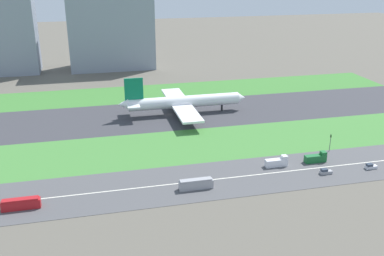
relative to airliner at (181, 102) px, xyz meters
name	(u,v)px	position (x,y,z in m)	size (l,w,h in m)	color
ground_plane	(169,115)	(-6.41, 0.00, -6.23)	(800.00, 800.00, 0.00)	#5B564C
runway	(169,115)	(-6.41, 0.00, -6.18)	(280.00, 46.00, 0.10)	#38383D
grass_median_north	(156,93)	(-6.41, 41.00, -6.18)	(280.00, 36.00, 0.10)	#3D7A33
grass_median_south	(187,146)	(-6.41, -41.00, -6.18)	(280.00, 36.00, 0.10)	#427F38
highway	(207,180)	(-6.41, -73.00, -6.18)	(280.00, 28.00, 0.10)	#4C4C4F
highway_centerline	(207,180)	(-6.41, -73.00, -6.13)	(266.00, 0.50, 0.01)	silver
airliner	(181,102)	(0.00, 0.00, 0.00)	(65.00, 56.00, 19.70)	white
bus_0	(196,184)	(-11.71, -78.00, -4.41)	(11.60, 2.50, 3.50)	#99999E
car_1	(371,166)	(54.85, -78.00, -5.31)	(4.40, 1.80, 2.00)	silver
truck_0	(316,158)	(37.95, -68.00, -4.56)	(8.40, 2.50, 4.00)	#19662D
bus_1	(21,204)	(-67.38, -78.00, -4.41)	(11.60, 2.50, 3.50)	#B2191E
car_0	(326,172)	(36.45, -78.00, -5.31)	(4.40, 1.80, 2.00)	#99999E
truck_1	(277,162)	(21.92, -68.00, -4.56)	(8.40, 2.50, 4.00)	silver
traffic_light	(330,142)	(48.26, -60.01, -1.94)	(0.36, 0.50, 7.20)	#4C4C51
terminal_building	(5,33)	(-96.41, 114.00, 21.28)	(40.28, 25.09, 55.03)	gray
hangar_building	(111,29)	(-26.17, 114.00, 21.56)	(58.52, 30.33, 55.57)	gray
fuel_tank_west	(127,46)	(-11.28, 159.00, 0.69)	(22.94, 22.94, 13.84)	silver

